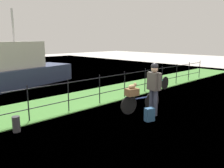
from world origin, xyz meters
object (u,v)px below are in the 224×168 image
(bicycle_main, at_px, (140,102))
(bicycle_parked, at_px, (160,84))
(terrier_dog, at_px, (133,86))
(mooring_bollard, at_px, (16,124))
(cyclist_person, at_px, (154,84))
(moored_boat_near, at_px, (16,70))
(wooden_crate, at_px, (132,92))
(backpack_on_paving, at_px, (149,115))

(bicycle_main, relative_size, bicycle_parked, 0.99)
(terrier_dog, relative_size, mooring_bollard, 0.77)
(cyclist_person, distance_m, moored_boat_near, 7.78)
(wooden_crate, distance_m, mooring_bollard, 3.53)
(cyclist_person, distance_m, backpack_on_paving, 1.02)
(terrier_dog, distance_m, moored_boat_near, 7.18)
(backpack_on_paving, relative_size, mooring_bollard, 0.95)
(wooden_crate, height_order, moored_boat_near, moored_boat_near)
(terrier_dog, bearing_deg, moored_boat_near, 96.82)
(moored_boat_near, bearing_deg, terrier_dog, -83.18)
(bicycle_main, xyz_separation_m, moored_boat_near, (-1.17, 7.20, 0.50))
(wooden_crate, bearing_deg, bicycle_parked, 19.63)
(bicycle_parked, bearing_deg, wooden_crate, -160.37)
(backpack_on_paving, bearing_deg, bicycle_parked, -132.91)
(bicycle_parked, relative_size, moored_boat_near, 0.24)
(bicycle_main, relative_size, wooden_crate, 3.94)
(bicycle_main, relative_size, mooring_bollard, 3.70)
(bicycle_main, height_order, terrier_dog, terrier_dog)
(terrier_dog, bearing_deg, backpack_on_paving, -101.99)
(terrier_dog, bearing_deg, bicycle_main, -12.68)
(bicycle_parked, bearing_deg, moored_boat_near, 125.90)
(backpack_on_paving, bearing_deg, terrier_dog, -84.64)
(cyclist_person, relative_size, backpack_on_paving, 4.21)
(backpack_on_paving, bearing_deg, bicycle_main, -106.11)
(backpack_on_paving, bearing_deg, cyclist_person, -136.96)
(wooden_crate, bearing_deg, bicycle_main, -12.68)
(moored_boat_near, bearing_deg, wooden_crate, -83.36)
(bicycle_main, distance_m, bicycle_parked, 3.36)
(terrier_dog, distance_m, backpack_on_paving, 1.10)
(terrier_dog, xyz_separation_m, moored_boat_near, (-0.85, 7.13, -0.09))
(wooden_crate, distance_m, cyclist_person, 0.74)
(cyclist_person, height_order, moored_boat_near, moored_boat_near)
(bicycle_main, distance_m, wooden_crate, 0.53)
(backpack_on_paving, xyz_separation_m, bicycle_parked, (3.59, 2.05, 0.14))
(terrier_dog, bearing_deg, cyclist_person, -54.81)
(mooring_bollard, height_order, moored_boat_near, moored_boat_near)
(wooden_crate, xyz_separation_m, backpack_on_paving, (-0.15, -0.82, -0.52))
(terrier_dog, distance_m, mooring_bollard, 3.59)
(terrier_dog, height_order, backpack_on_paving, terrier_dog)
(bicycle_main, height_order, cyclist_person, cyclist_person)
(terrier_dog, relative_size, bicycle_parked, 0.20)
(terrier_dog, bearing_deg, mooring_bollard, 161.17)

